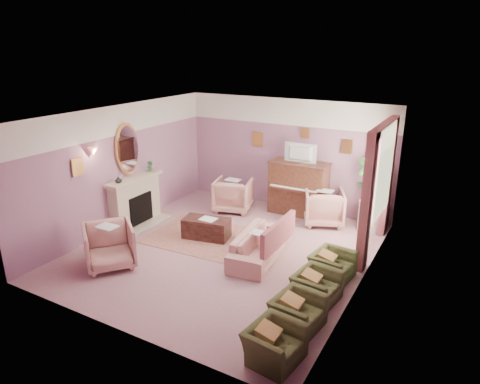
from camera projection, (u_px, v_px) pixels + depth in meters
The scene contains 48 objects.
floor at pixel (225, 251), 8.84m from camera, with size 5.50×6.00×0.01m, color #A3727B.
ceiling at pixel (224, 115), 7.93m from camera, with size 5.50×6.00×0.01m, color white.
wall_back at pixel (286, 154), 10.86m from camera, with size 5.50×0.02×2.80m, color slate.
wall_front at pixel (112, 245), 5.91m from camera, with size 5.50×0.02×2.80m, color slate.
wall_left at pixel (121, 168), 9.66m from camera, with size 0.02×6.00×2.80m, color slate.
wall_right at pixel (366, 212), 7.11m from camera, with size 0.02×6.00×2.80m, color slate.
picture_rail_band at pixel (287, 112), 10.50m from camera, with size 5.50×0.01×0.65m, color white.
stripe_panel at pixel (380, 206), 8.29m from camera, with size 0.01×3.00×2.15m, color #9FA799.
fireplace_surround at pixel (135, 202), 10.02m from camera, with size 0.30×1.40×1.10m, color #C3B298.
fireplace_inset at pixel (139, 208), 10.03m from camera, with size 0.18×0.72×0.68m, color black.
fire_ember at pixel (141, 216), 10.07m from camera, with size 0.06×0.54×0.10m, color #FF4600.
mantel_shelf at pixel (134, 179), 9.83m from camera, with size 0.40×1.55×0.07m, color #C3B298.
hearth at pixel (143, 224), 10.11m from camera, with size 0.55×1.50×0.02m, color #C3B298.
mirror_frame at pixel (127, 149), 9.67m from camera, with size 0.04×0.72×1.20m, color #C28844.
mirror_glass at pixel (128, 149), 9.66m from camera, with size 0.01×0.60×1.06m, color white.
sconce_shade at pixel (93, 151), 8.71m from camera, with size 0.20×0.20×0.16m, color #FF9B72.
piano at pixel (298, 189), 10.61m from camera, with size 1.40×0.60×1.30m, color #4C271B.
piano_keyshelf at pixel (293, 190), 10.29m from camera, with size 1.30×0.12×0.06m, color #4C271B.
piano_keys at pixel (293, 188), 10.28m from camera, with size 1.20×0.08×0.02m, color white.
piano_top at pixel (299, 163), 10.39m from camera, with size 1.45×0.65×0.04m, color #4C271B.
television at pixel (299, 152), 10.26m from camera, with size 0.80×0.12×0.48m, color black.
print_back_left at pixel (257, 139), 11.09m from camera, with size 0.30×0.03×0.38m, color #C28844.
print_back_right at pixel (347, 147), 9.98m from camera, with size 0.26×0.03×0.34m, color #C28844.
print_back_mid at pixel (305, 133), 10.40m from camera, with size 0.22×0.03×0.26m, color #C28844.
print_left_wall at pixel (78, 167), 8.55m from camera, with size 0.03×0.28×0.36m, color #C28844.
window_blind at pixel (384, 171), 8.31m from camera, with size 0.03×1.40×1.80m, color beige.
curtain_left at pixel (367, 204), 7.72m from camera, with size 0.16×0.34×2.60m, color #94464F.
curtain_right at pixel (387, 178), 9.24m from camera, with size 0.16×0.34×2.60m, color #94464F.
pelmet at pixel (385, 127), 8.07m from camera, with size 0.16×2.20×0.16m, color #94464F.
mantel_plant at pixel (150, 166), 10.22m from camera, with size 0.16×0.16×0.28m, color #2F6D2F.
mantel_vase at pixel (118, 180), 9.37m from camera, with size 0.16×0.16×0.16m, color white.
area_rug at pixel (207, 237), 9.43m from camera, with size 2.50×1.80×0.01m, color #9D6255.
coffee_table at pixel (206, 228), 9.36m from camera, with size 1.00×0.50×0.45m, color #361A15.
table_paper at pixel (208, 219), 9.26m from camera, with size 0.35×0.28×0.01m, color white.
sofa at pixel (260, 240), 8.44m from camera, with size 0.62×1.86×0.75m, color tan.
sofa_throw at pixel (279, 234), 8.18m from camera, with size 0.09×1.41×0.52m, color #94464F.
floral_armchair_left at pixel (233, 193), 10.87m from camera, with size 0.88×0.88×0.92m, color tan.
floral_armchair_right at pixel (324, 205), 10.05m from camera, with size 0.88×0.88×0.92m, color tan.
floral_armchair_front at pixel (109, 244), 8.09m from camera, with size 0.88×0.88×0.92m, color tan.
olive_chair_a at pixel (275, 339), 5.68m from camera, with size 0.54×0.76×0.66m, color #464D26.
olive_chair_b at pixel (298, 308), 6.35m from camera, with size 0.54×0.76×0.66m, color #464D26.
olive_chair_c at pixel (317, 282), 7.03m from camera, with size 0.54×0.76×0.66m, color #464D26.
olive_chair_d at pixel (332, 262), 7.70m from camera, with size 0.54×0.76×0.66m, color #464D26.
side_table at pixel (370, 216), 9.72m from camera, with size 0.52×0.52×0.70m, color white.
side_plant_big at pixel (372, 194), 9.55m from camera, with size 0.30×0.30×0.34m, color #2F6D2F.
side_plant_small at pixel (376, 198), 9.42m from camera, with size 0.16×0.16×0.28m, color #2F6D2F.
palm_pot at pixel (368, 221), 9.90m from camera, with size 0.34×0.34×0.34m, color brown.
palm_plant at pixel (371, 184), 9.61m from camera, with size 0.76×0.76×1.44m, color #2F6D2F.
Camera 1 is at (4.16, -6.80, 4.02)m, focal length 32.00 mm.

